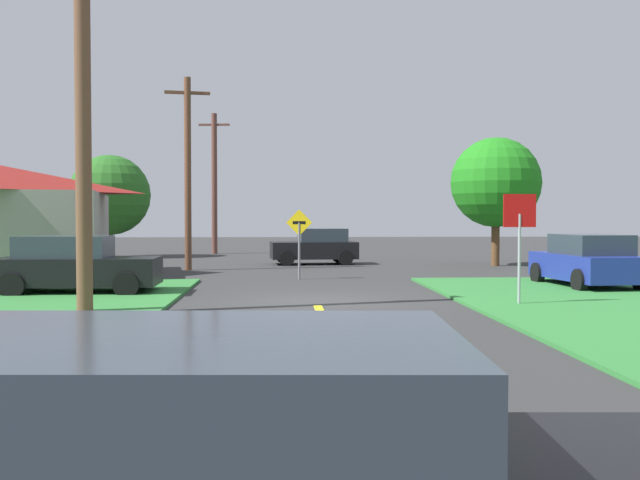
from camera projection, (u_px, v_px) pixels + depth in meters
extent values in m
plane|color=#313131|center=(315.00, 301.00, 18.71)|extent=(120.00, 120.00, 0.00)
cube|color=yellow|center=(343.00, 363.00, 10.73)|extent=(0.20, 14.00, 0.01)
cylinder|color=#9EA0A8|center=(519.00, 260.00, 17.51)|extent=(0.07, 0.07, 2.21)
cube|color=red|center=(520.00, 211.00, 17.48)|extent=(0.79, 0.04, 0.79)
cube|color=navy|center=(587.00, 267.00, 22.25)|extent=(2.20, 4.27, 0.76)
cube|color=#2D3842|center=(591.00, 244.00, 22.00)|extent=(1.84, 2.40, 0.60)
cylinder|color=black|center=(537.00, 273.00, 23.53)|extent=(0.27, 0.69, 0.68)
cylinder|color=black|center=(592.00, 273.00, 23.77)|extent=(0.27, 0.69, 0.68)
cylinder|color=black|center=(579.00, 281.00, 20.74)|extent=(0.27, 0.69, 0.68)
cube|color=#2D3842|center=(181.00, 402.00, 3.26)|extent=(2.57, 1.81, 0.60)
cube|color=black|center=(314.00, 250.00, 33.30)|extent=(3.99, 2.22, 0.76)
cube|color=#2D3842|center=(322.00, 235.00, 33.33)|extent=(2.25, 1.85, 0.60)
cylinder|color=black|center=(287.00, 258.00, 32.20)|extent=(0.70, 0.28, 0.68)
cylinder|color=black|center=(283.00, 256.00, 34.04)|extent=(0.70, 0.28, 0.68)
cylinder|color=black|center=(346.00, 258.00, 32.57)|extent=(0.70, 0.28, 0.68)
cylinder|color=black|center=(339.00, 255.00, 34.41)|extent=(0.70, 0.28, 0.68)
cube|color=black|center=(78.00, 271.00, 20.30)|extent=(4.37, 1.89, 0.76)
cube|color=#2D3842|center=(65.00, 247.00, 20.26)|extent=(2.41, 1.65, 0.60)
cylinder|color=black|center=(139.00, 279.00, 21.31)|extent=(0.68, 0.22, 0.68)
cylinder|color=black|center=(126.00, 285.00, 19.49)|extent=(0.68, 0.22, 0.68)
cylinder|color=black|center=(34.00, 280.00, 21.12)|extent=(0.68, 0.22, 0.68)
cylinder|color=black|center=(12.00, 286.00, 19.31)|extent=(0.68, 0.22, 0.68)
cylinder|color=brown|center=(83.00, 100.00, 15.99)|extent=(0.35, 0.35, 9.36)
cylinder|color=brown|center=(188.00, 174.00, 29.40)|extent=(0.27, 0.27, 7.72)
cube|color=brown|center=(187.00, 93.00, 29.30)|extent=(1.80, 0.41, 0.12)
cylinder|color=brown|center=(214.00, 184.00, 42.74)|extent=(0.33, 0.33, 8.15)
cube|color=brown|center=(214.00, 125.00, 42.63)|extent=(1.80, 0.31, 0.12)
cylinder|color=slate|center=(299.00, 251.00, 25.18)|extent=(0.08, 0.08, 1.95)
cube|color=yellow|center=(299.00, 223.00, 25.15)|extent=(0.89, 0.20, 0.91)
cube|color=black|center=(299.00, 223.00, 25.15)|extent=(0.45, 0.12, 0.10)
cylinder|color=brown|center=(110.00, 242.00, 38.98)|extent=(0.29, 0.29, 1.61)
sphere|color=#25641E|center=(110.00, 195.00, 38.91)|extent=(4.25, 4.25, 4.25)
cylinder|color=brown|center=(495.00, 242.00, 32.15)|extent=(0.36, 0.36, 2.09)
sphere|color=#1F7F19|center=(496.00, 182.00, 32.07)|extent=(3.92, 3.92, 3.92)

